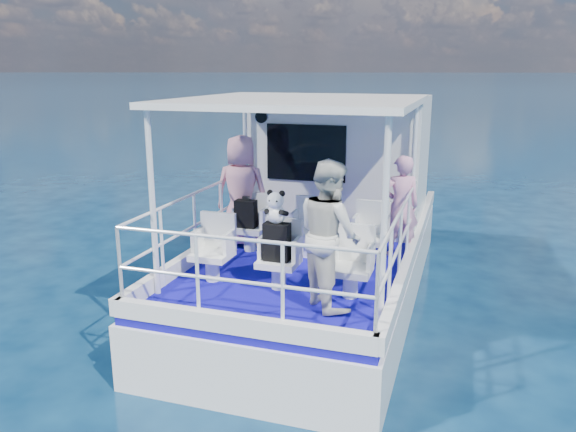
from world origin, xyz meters
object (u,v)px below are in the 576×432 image
at_px(passenger_stbd_aft, 329,234).
at_px(panda, 276,207).
at_px(passenger_port_fwd, 241,191).
at_px(backpack_center, 277,242).

distance_m(passenger_stbd_aft, panda, 0.79).
xyz_separation_m(passenger_port_fwd, backpack_center, (1.10, -1.56, -0.24)).
relative_size(passenger_stbd_aft, panda, 4.25).
height_order(passenger_port_fwd, passenger_stbd_aft, passenger_port_fwd).
xyz_separation_m(passenger_port_fwd, passenger_stbd_aft, (1.81, -1.81, -0.00)).
bearing_deg(backpack_center, passenger_stbd_aft, -18.89).
bearing_deg(passenger_stbd_aft, backpack_center, 30.40).
relative_size(passenger_stbd_aft, backpack_center, 3.62).
bearing_deg(panda, backpack_center, -44.75).
bearing_deg(passenger_stbd_aft, passenger_port_fwd, 4.38).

